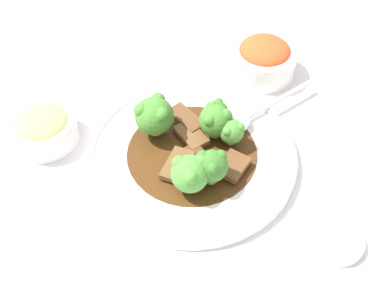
{
  "coord_description": "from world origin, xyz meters",
  "views": [
    {
      "loc": [
        0.49,
        -0.02,
        0.59
      ],
      "look_at": [
        0.0,
        0.0,
        0.03
      ],
      "focal_mm": 50.0,
      "sensor_mm": 36.0,
      "label": 1
    }
  ],
  "objects": [
    {
      "name": "side_bowl_appetizer",
      "position": [
        -0.05,
        -0.21,
        0.02
      ],
      "size": [
        0.1,
        0.1,
        0.05
      ],
      "color": "white",
      "rests_on": "ground_plane"
    },
    {
      "name": "beef_strip_2",
      "position": [
        -0.03,
        -0.0,
        0.02
      ],
      "size": [
        0.06,
        0.05,
        0.01
      ],
      "color": "brown",
      "rests_on": "main_plate"
    },
    {
      "name": "broccoli_floret_5",
      "position": [
        -0.01,
        0.06,
        0.04
      ],
      "size": [
        0.04,
        0.04,
        0.04
      ],
      "color": "#8EB756",
      "rests_on": "main_plate"
    },
    {
      "name": "broccoli_floret_3",
      "position": [
        0.06,
        -0.01,
        0.05
      ],
      "size": [
        0.05,
        0.05,
        0.05
      ],
      "color": "#7FA84C",
      "rests_on": "main_plate"
    },
    {
      "name": "sauce_dish",
      "position": [
        0.15,
        0.18,
        0.01
      ],
      "size": [
        0.06,
        0.06,
        0.01
      ],
      "color": "white",
      "rests_on": "ground_plane"
    },
    {
      "name": "ground_plane",
      "position": [
        0.0,
        0.0,
        0.0
      ],
      "size": [
        4.0,
        4.0,
        0.0
      ],
      "primitive_type": "plane",
      "color": "silver"
    },
    {
      "name": "broccoli_floret_2",
      "position": [
        -0.03,
        0.03,
        0.05
      ],
      "size": [
        0.05,
        0.05,
        0.05
      ],
      "color": "#8EB756",
      "rests_on": "main_plate"
    },
    {
      "name": "beef_strip_1",
      "position": [
        0.03,
        -0.02,
        0.02
      ],
      "size": [
        0.06,
        0.05,
        0.01
      ],
      "color": "brown",
      "rests_on": "main_plate"
    },
    {
      "name": "broccoli_floret_4",
      "position": [
        -0.05,
        0.04,
        0.04
      ],
      "size": [
        0.03,
        0.03,
        0.04
      ],
      "color": "#7FA84C",
      "rests_on": "main_plate"
    },
    {
      "name": "serving_spoon",
      "position": [
        -0.05,
        0.07,
        0.03
      ],
      "size": [
        0.13,
        0.17,
        0.01
      ],
      "color": "silver",
      "rests_on": "main_plate"
    },
    {
      "name": "beef_strip_4",
      "position": [
        0.02,
        0.01,
        0.02
      ],
      "size": [
        0.06,
        0.05,
        0.01
      ],
      "color": "#56331E",
      "rests_on": "main_plate"
    },
    {
      "name": "beef_strip_0",
      "position": [
        -0.06,
        -0.01,
        0.02
      ],
      "size": [
        0.06,
        0.06,
        0.01
      ],
      "color": "brown",
      "rests_on": "main_plate"
    },
    {
      "name": "side_bowl_kimchi",
      "position": [
        -0.18,
        0.12,
        0.03
      ],
      "size": [
        0.1,
        0.1,
        0.06
      ],
      "color": "white",
      "rests_on": "ground_plane"
    },
    {
      "name": "broccoli_floret_1",
      "position": [
        -0.04,
        -0.05,
        0.05
      ],
      "size": [
        0.06,
        0.06,
        0.06
      ],
      "color": "#8EB756",
      "rests_on": "main_plate"
    },
    {
      "name": "main_plate",
      "position": [
        0.0,
        0.0,
        0.01
      ],
      "size": [
        0.3,
        0.3,
        0.02
      ],
      "color": "white",
      "rests_on": "ground_plane"
    },
    {
      "name": "broccoli_floret_0",
      "position": [
        0.05,
        0.02,
        0.05
      ],
      "size": [
        0.04,
        0.04,
        0.05
      ],
      "color": "#7FA84C",
      "rests_on": "main_plate"
    },
    {
      "name": "beef_strip_3",
      "position": [
        0.03,
        0.05,
        0.02
      ],
      "size": [
        0.06,
        0.05,
        0.01
      ],
      "color": "brown",
      "rests_on": "main_plate"
    }
  ]
}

